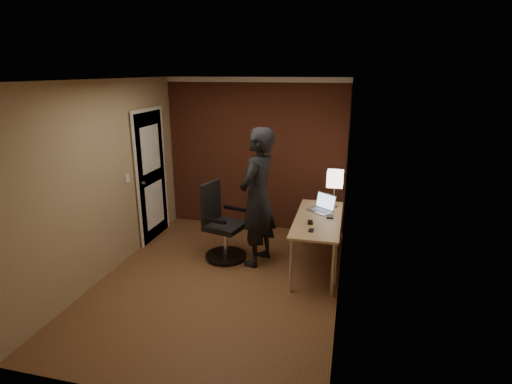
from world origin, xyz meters
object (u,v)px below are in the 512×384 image
at_px(wallet, 330,217).
at_px(office_chair, 221,226).
at_px(desk_lamp, 335,179).
at_px(mouse, 310,222).
at_px(desk, 323,227).
at_px(person, 258,198).
at_px(phone, 311,230).
at_px(laptop, 323,206).

relative_size(wallet, office_chair, 0.10).
xyz_separation_m(desk_lamp, mouse, (-0.26, -0.71, -0.40)).
bearing_deg(wallet, office_chair, -178.23).
bearing_deg(desk, mouse, -124.57).
xyz_separation_m(desk, desk_lamp, (0.10, 0.48, 0.55)).
distance_m(desk, desk_lamp, 0.73).
distance_m(desk_lamp, person, 1.13).
height_order(mouse, phone, mouse).
relative_size(laptop, mouse, 4.19).
distance_m(laptop, phone, 0.78).
bearing_deg(mouse, person, 153.62).
xyz_separation_m(desk_lamp, laptop, (-0.14, -0.17, -0.35)).
bearing_deg(desk, phone, -104.40).
distance_m(desk, phone, 0.50).
height_order(desk, office_chair, office_chair).
bearing_deg(office_chair, laptop, 12.29).
distance_m(laptop, person, 0.92).
bearing_deg(desk_lamp, person, -153.70).
height_order(desk, mouse, mouse).
relative_size(desk_lamp, phone, 4.65).
xyz_separation_m(mouse, office_chair, (-1.28, 0.23, -0.27)).
bearing_deg(office_chair, desk, -0.32).
relative_size(desk, person, 0.79).
distance_m(desk_lamp, mouse, 0.85).
height_order(mouse, office_chair, office_chair).
bearing_deg(mouse, laptop, 68.14).
distance_m(wallet, office_chair, 1.53).
distance_m(desk_lamp, phone, 1.05).
xyz_separation_m(desk_lamp, phone, (-0.22, -0.94, -0.41)).
bearing_deg(desk_lamp, mouse, -109.81).
bearing_deg(phone, office_chair, 163.37).
bearing_deg(person, laptop, 125.05).
bearing_deg(mouse, wallet, 40.38).
bearing_deg(person, office_chair, -77.38).
height_order(laptop, phone, laptop).
bearing_deg(wallet, desk, -144.52).
relative_size(desk, desk_lamp, 2.80).
bearing_deg(phone, desk, 78.68).
bearing_deg(desk_lamp, phone, -103.00).
distance_m(desk, office_chair, 1.44).
relative_size(desk, office_chair, 1.38).
height_order(laptop, mouse, laptop).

